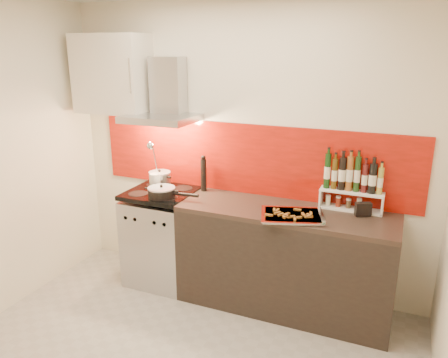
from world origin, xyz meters
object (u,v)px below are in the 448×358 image
at_px(range_stove, 163,237).
at_px(saute_pan, 162,192).
at_px(counter, 284,259).
at_px(stock_pot, 160,179).
at_px(baking_tray, 292,215).
at_px(pepper_mill, 204,174).

bearing_deg(range_stove, saute_pan, -53.75).
height_order(counter, stock_pot, stock_pot).
xyz_separation_m(range_stove, baking_tray, (1.28, -0.13, 0.47)).
distance_m(saute_pan, pepper_mill, 0.43).
bearing_deg(baking_tray, counter, 120.64).
bearing_deg(counter, pepper_mill, 167.54).
xyz_separation_m(counter, saute_pan, (-1.10, -0.14, 0.50)).
bearing_deg(range_stove, pepper_mill, 28.82).
distance_m(stock_pot, baking_tray, 1.37).
height_order(range_stove, baking_tray, baking_tray).
xyz_separation_m(stock_pot, saute_pan, (0.17, -0.24, -0.03)).
bearing_deg(baking_tray, saute_pan, -179.87).
bearing_deg(saute_pan, range_stove, 126.25).
relative_size(range_stove, counter, 0.51).
xyz_separation_m(range_stove, counter, (1.20, 0.00, 0.01)).
relative_size(counter, pepper_mill, 5.27).
relative_size(pepper_mill, baking_tray, 0.59).
bearing_deg(stock_pot, saute_pan, -54.80).
bearing_deg(pepper_mill, range_stove, -151.18).
distance_m(range_stove, counter, 1.20).
height_order(counter, saute_pan, saute_pan).
bearing_deg(range_stove, baking_tray, -5.99).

